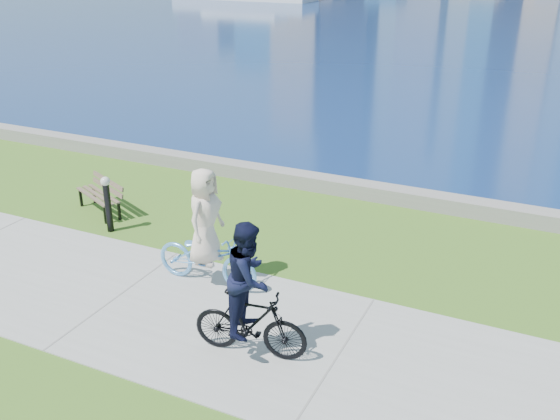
{
  "coord_description": "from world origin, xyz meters",
  "views": [
    {
      "loc": [
        6.47,
        -7.19,
        5.57
      ],
      "look_at": [
        1.99,
        2.27,
        1.1
      ],
      "focal_mm": 40.0,
      "sensor_mm": 36.0,
      "label": 1
    }
  ],
  "objects_px": {
    "park_bench": "(102,193)",
    "bollard_lamp": "(107,200)",
    "cyclist_man": "(250,301)",
    "cyclist_woman": "(206,242)"
  },
  "relations": [
    {
      "from": "park_bench",
      "to": "bollard_lamp",
      "type": "distance_m",
      "value": 1.14
    },
    {
      "from": "bollard_lamp",
      "to": "cyclist_man",
      "type": "xyz_separation_m",
      "value": [
        4.68,
        -2.55,
        0.21
      ]
    },
    {
      "from": "cyclist_man",
      "to": "park_bench",
      "type": "bearing_deg",
      "value": 50.51
    },
    {
      "from": "park_bench",
      "to": "bollard_lamp",
      "type": "relative_size",
      "value": 1.25
    },
    {
      "from": "cyclist_woman",
      "to": "cyclist_man",
      "type": "height_order",
      "value": "cyclist_woman"
    },
    {
      "from": "park_bench",
      "to": "cyclist_man",
      "type": "relative_size",
      "value": 0.72
    },
    {
      "from": "bollard_lamp",
      "to": "cyclist_man",
      "type": "relative_size",
      "value": 0.58
    },
    {
      "from": "bollard_lamp",
      "to": "cyclist_woman",
      "type": "relative_size",
      "value": 0.57
    },
    {
      "from": "cyclist_woman",
      "to": "bollard_lamp",
      "type": "bearing_deg",
      "value": 71.03
    },
    {
      "from": "bollard_lamp",
      "to": "cyclist_woman",
      "type": "xyz_separation_m",
      "value": [
        3.02,
        -1.02,
        0.12
      ]
    }
  ]
}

